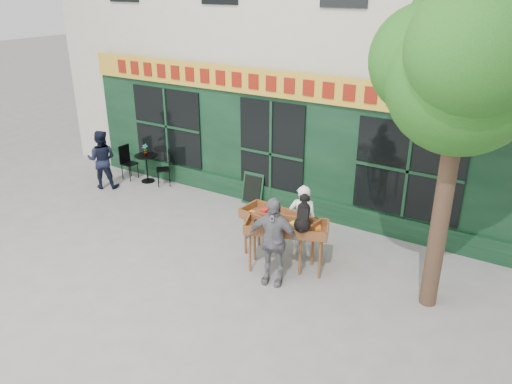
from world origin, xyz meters
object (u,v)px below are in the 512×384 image
Objects in this scene: book_cart_center at (287,230)px; woman at (302,221)px; book_cart_right at (279,222)px; man_right at (273,241)px; bistro_table at (146,163)px; man_left at (102,159)px; dog at (303,213)px.

book_cart_center is 0.65m from woman.
book_cart_right is 0.81m from man_right.
bistro_table is (-5.40, 1.95, -0.28)m from book_cart_center.
book_cart_center is 6.19m from man_left.
bistro_table is 1.16m from man_left.
woman is at bearing -13.58° from bistro_table.
book_cart_center is at bearing 150.80° from dog.
man_left is at bearing 177.81° from book_cart_right.
book_cart_center is 0.59m from dog.
man_right is 6.29m from man_left.
man_left is at bearing 151.42° from man_right.
man_right is at bearing -62.35° from book_cart_right.
man_left reaches higher than woman.
man_left is (-6.10, 1.05, -0.04)m from book_cart_center.
book_cart_center is 2.14× the size of bistro_table.
woman is 0.96× the size of book_cart_right.
book_cart_center is 1.04× the size of book_cart_right.
woman reaches higher than book_cart_center.
book_cart_right is at bearing 120.98° from book_cart_center.
dog reaches higher than book_cart_right.
woman is (-0.35, 0.70, -0.54)m from dog.
man_right is at bearing 133.37° from man_left.
dog is at bearing 138.09° from man_left.
book_cart_right is at bearing 139.76° from man_left.
man_left reaches higher than book_cart_right.
bistro_table is at bearing 139.03° from book_cart_center.
woman is at bearing 75.78° from man_right.
woman is at bearing 68.93° from book_cart_center.
book_cart_center is 0.52m from man_right.
woman reaches higher than book_cart_right.
bistro_table is (-5.39, 2.47, -0.29)m from man_right.
man_left is (-0.70, -0.90, 0.24)m from bistro_table.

